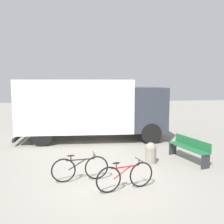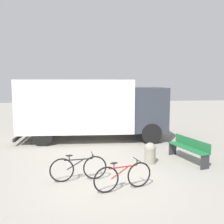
# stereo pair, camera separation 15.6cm
# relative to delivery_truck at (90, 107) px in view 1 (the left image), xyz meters

# --- Properties ---
(ground_plane) EXTENTS (60.00, 60.00, 0.00)m
(ground_plane) POSITION_rel_delivery_truck_xyz_m (0.02, -5.72, -1.71)
(ground_plane) COLOR gray
(delivery_truck) EXTENTS (7.51, 3.06, 3.07)m
(delivery_truck) POSITION_rel_delivery_truck_xyz_m (0.00, 0.00, 0.00)
(delivery_truck) COLOR white
(delivery_truck) RESTS_ON ground
(park_bench) EXTENTS (0.83, 2.00, 0.86)m
(park_bench) POSITION_rel_delivery_truck_xyz_m (3.38, -4.15, -1.20)
(park_bench) COLOR #1E6638
(park_bench) RESTS_ON ground
(bicycle_near) EXTENTS (1.72, 0.44, 0.82)m
(bicycle_near) POSITION_rel_delivery_truck_xyz_m (-0.75, -5.41, -1.32)
(bicycle_near) COLOR black
(bicycle_near) RESTS_ON ground
(bicycle_middle) EXTENTS (1.69, 0.53, 0.82)m
(bicycle_middle) POSITION_rel_delivery_truck_xyz_m (0.45, -6.25, -1.32)
(bicycle_middle) COLOR black
(bicycle_middle) RESTS_ON ground
(bollard_near_bench) EXTENTS (0.42, 0.42, 0.77)m
(bollard_near_bench) POSITION_rel_delivery_truck_xyz_m (1.87, -4.16, -1.31)
(bollard_near_bench) COLOR gray
(bollard_near_bench) RESTS_ON ground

